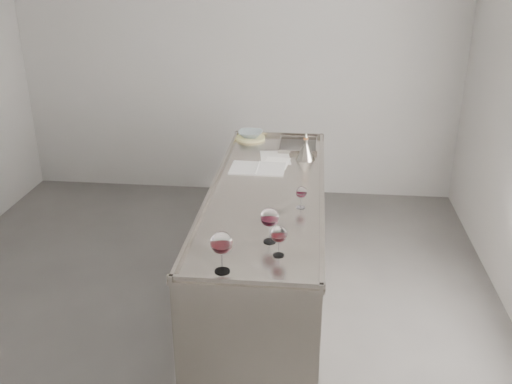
# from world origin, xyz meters

# --- Properties ---
(room_shell) EXTENTS (4.54, 5.04, 2.84)m
(room_shell) POSITION_xyz_m (0.00, 0.00, 1.40)
(room_shell) COLOR #4B4946
(room_shell) RESTS_ON ground
(counter) EXTENTS (0.77, 2.42, 0.97)m
(counter) POSITION_xyz_m (0.50, 0.30, 0.47)
(counter) COLOR #9F968E
(counter) RESTS_ON ground
(wine_glass_left) EXTENTS (0.11, 0.11, 0.22)m
(wine_glass_left) POSITION_xyz_m (0.37, -0.78, 1.10)
(wine_glass_left) COLOR white
(wine_glass_left) RESTS_ON counter
(wine_glass_middle) EXTENTS (0.09, 0.09, 0.17)m
(wine_glass_middle) POSITION_xyz_m (0.64, -0.59, 1.06)
(wine_glass_middle) COLOR white
(wine_glass_middle) RESTS_ON counter
(wine_glass_right) EXTENTS (0.10, 0.10, 0.20)m
(wine_glass_right) POSITION_xyz_m (0.58, -0.44, 1.08)
(wine_glass_right) COLOR white
(wine_glass_right) RESTS_ON counter
(wine_glass_small) EXTENTS (0.07, 0.07, 0.14)m
(wine_glass_small) POSITION_xyz_m (0.74, 0.03, 1.04)
(wine_glass_small) COLOR white
(wine_glass_small) RESTS_ON counter
(notebook) EXTENTS (0.40, 0.29, 0.02)m
(notebook) POSITION_xyz_m (0.40, 0.67, 0.95)
(notebook) COLOR silver
(notebook) RESTS_ON counter
(loose_paper_top) EXTENTS (0.27, 0.35, 0.00)m
(loose_paper_top) POSITION_xyz_m (0.51, 0.93, 0.94)
(loose_paper_top) COLOR silver
(loose_paper_top) RESTS_ON counter
(loose_paper_under) EXTENTS (0.21, 0.28, 0.00)m
(loose_paper_under) POSITION_xyz_m (0.53, 0.80, 0.94)
(loose_paper_under) COLOR white
(loose_paper_under) RESTS_ON counter
(trivet) EXTENTS (0.32, 0.32, 0.02)m
(trivet) POSITION_xyz_m (0.27, 1.38, 0.95)
(trivet) COLOR #EEE59A
(trivet) RESTS_ON counter
(ceramic_bowl) EXTENTS (0.21, 0.21, 0.05)m
(ceramic_bowl) POSITION_xyz_m (0.27, 1.38, 0.99)
(ceramic_bowl) COLOR #86989D
(ceramic_bowl) RESTS_ON trivet
(wine_funnel) EXTENTS (0.15, 0.15, 0.22)m
(wine_funnel) POSITION_xyz_m (0.74, 0.92, 1.01)
(wine_funnel) COLOR #A29A90
(wine_funnel) RESTS_ON counter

